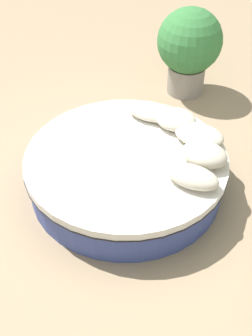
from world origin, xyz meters
name	(u,v)px	position (x,y,z in m)	size (l,w,h in m)	color
ground_plane	(126,186)	(0.00, 0.00, 0.00)	(16.00, 16.00, 0.00)	#9E8466
round_bed	(126,171)	(0.00, 0.00, 0.23)	(2.13, 2.13, 0.45)	#38478C
throw_pillow_0	(193,177)	(0.76, -0.09, 0.54)	(0.52, 0.29, 0.18)	beige
throw_pillow_1	(205,155)	(0.75, 0.26, 0.55)	(0.47, 0.36, 0.21)	beige
throw_pillow_2	(199,135)	(0.58, 0.57, 0.53)	(0.54, 0.38, 0.16)	beige
throw_pillow_3	(176,119)	(0.26, 0.71, 0.54)	(0.46, 0.39, 0.19)	beige
throw_pillow_4	(150,111)	(-0.07, 0.74, 0.52)	(0.55, 0.34, 0.15)	beige
planter	(189,46)	(-0.16, 2.16, 0.69)	(0.88, 0.88, 1.21)	gray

